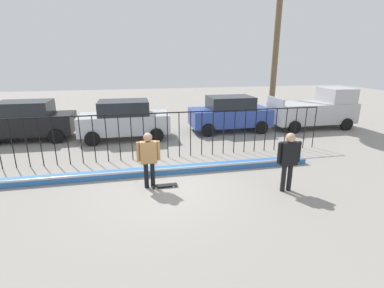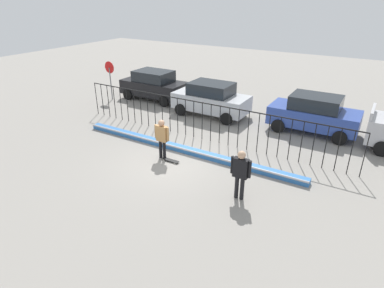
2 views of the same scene
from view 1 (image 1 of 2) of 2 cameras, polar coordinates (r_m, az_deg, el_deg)
ground_plane at (r=8.90m, az=-5.54°, el=-8.86°), size 60.00×60.00×0.00m
bowl_coping_ledge at (r=9.91m, az=-6.33°, el=-5.36°), size 11.00×0.40×0.27m
perimeter_fence at (r=11.16m, az=-7.36°, el=2.65°), size 14.04×0.04×1.85m
skateboarder at (r=8.62m, az=-8.76°, el=-2.29°), size 0.71×0.27×1.75m
skateboard at (r=8.95m, az=-5.57°, el=-8.30°), size 0.80×0.20×0.07m
camera_operator at (r=8.76m, az=18.93°, el=-2.47°), size 0.73×0.27×1.81m
parked_car_black at (r=15.92m, az=-30.40°, el=4.14°), size 4.30×2.12×1.90m
parked_car_silver at (r=14.34m, az=-13.47°, el=4.84°), size 4.30×2.12×1.90m
parked_car_blue at (r=15.64m, az=7.64°, el=6.14°), size 4.30×2.12×1.90m
pickup_truck at (r=17.71m, az=23.68°, el=6.34°), size 4.70×2.12×2.24m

